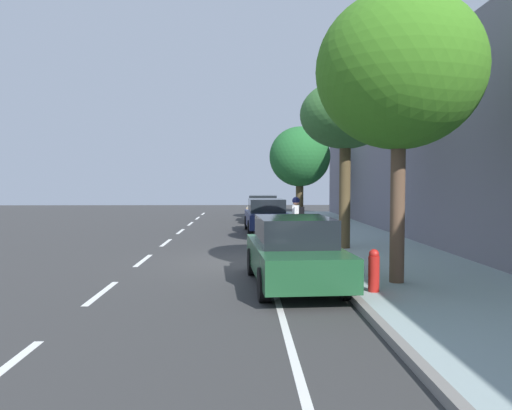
{
  "coord_description": "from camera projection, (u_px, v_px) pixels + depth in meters",
  "views": [
    {
      "loc": [
        -0.25,
        -13.96,
        2.29
      ],
      "look_at": [
        0.21,
        5.14,
        1.39
      ],
      "focal_mm": 34.53,
      "sensor_mm": 36.0,
      "label": 1
    }
  ],
  "objects": [
    {
      "name": "fire_hydrant",
      "position": [
        374.0,
        270.0,
        9.63
      ],
      "size": [
        0.22,
        0.22,
        0.84
      ],
      "color": "red",
      "rests_on": "sidewalk"
    },
    {
      "name": "lane_stripe_bike_edge",
      "position": [
        267.0,
        262.0,
        14.06
      ],
      "size": [
        0.12,
        43.47,
        0.01
      ],
      "primitive_type": "cube",
      "color": "white",
      "rests_on": "ground"
    },
    {
      "name": "street_tree_corner",
      "position": [
        300.0,
        157.0,
        28.86
      ],
      "size": [
        3.56,
        3.56,
        5.4
      ],
      "color": "#4D3E25",
      "rests_on": "sidewalk"
    },
    {
      "name": "parked_sedan_dark_blue_mid",
      "position": [
        266.0,
        216.0,
        22.36
      ],
      "size": [
        1.99,
        4.47,
        1.52
      ],
      "color": "navy",
      "rests_on": "ground"
    },
    {
      "name": "street_tree_far_end",
      "position": [
        345.0,
        116.0,
        15.86
      ],
      "size": [
        2.94,
        2.94,
        5.43
      ],
      "color": "brown",
      "rests_on": "sidewalk"
    },
    {
      "name": "lane_stripe_centre",
      "position": [
        143.0,
        260.0,
        14.34
      ],
      "size": [
        0.14,
        44.2,
        0.01
      ],
      "color": "white",
      "rests_on": "ground"
    },
    {
      "name": "building_facade",
      "position": [
        471.0,
        141.0,
        14.04
      ],
      "size": [
        0.5,
        43.47,
        6.9
      ],
      "primitive_type": "cube",
      "color": "slate",
      "rests_on": "ground"
    },
    {
      "name": "cyclist_with_backpack",
      "position": [
        297.0,
        216.0,
        17.45
      ],
      "size": [
        0.46,
        0.61,
        1.76
      ],
      "color": "#C6B284",
      "rests_on": "ground"
    },
    {
      "name": "ground",
      "position": [
        253.0,
        262.0,
        14.05
      ],
      "size": [
        69.55,
        69.55,
        0.0
      ],
      "primitive_type": "plane",
      "color": "#353535"
    },
    {
      "name": "curb_edge",
      "position": [
        318.0,
        259.0,
        14.09
      ],
      "size": [
        0.16,
        43.47,
        0.14
      ],
      "primitive_type": "cube",
      "color": "gray",
      "rests_on": "ground"
    },
    {
      "name": "street_tree_mid_block",
      "position": [
        399.0,
        72.0,
        10.35
      ],
      "size": [
        3.51,
        3.51,
        6.16
      ],
      "color": "brown",
      "rests_on": "sidewalk"
    },
    {
      "name": "parked_sedan_green_second",
      "position": [
        294.0,
        252.0,
        10.8
      ],
      "size": [
        2.06,
        4.51,
        1.52
      ],
      "color": "#1E512D",
      "rests_on": "ground"
    },
    {
      "name": "bicycle_at_curb",
      "position": [
        289.0,
        235.0,
        17.94
      ],
      "size": [
        1.72,
        0.49,
        0.76
      ],
      "color": "black",
      "rests_on": "ground"
    },
    {
      "name": "sidewalk",
      "position": [
        390.0,
        259.0,
        14.15
      ],
      "size": [
        4.04,
        43.47,
        0.14
      ],
      "primitive_type": "cube",
      "color": "#94A8A7",
      "rests_on": "ground"
    },
    {
      "name": "parked_sedan_tan_far",
      "position": [
        263.0,
        208.0,
        28.52
      ],
      "size": [
        2.02,
        4.49,
        1.52
      ],
      "color": "tan",
      "rests_on": "ground"
    }
  ]
}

